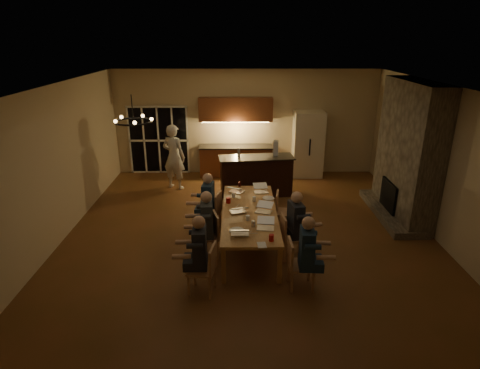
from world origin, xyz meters
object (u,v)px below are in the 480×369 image
chair_left_far (210,211)px  redcup_mid (228,200)px  chair_right_mid (293,237)px  laptop_f (261,188)px  mug_front (248,218)px  person_left_far (208,203)px  can_silver (253,224)px  laptop_d (264,207)px  laptop_e (237,187)px  chair_right_far (286,212)px  person_left_near (200,254)px  person_right_near (306,254)px  plate_far (268,198)px  bar_island (256,176)px  mug_mid (254,199)px  dining_table (249,228)px  plate_left (237,231)px  bar_blender (276,148)px  person_right_mid (295,225)px  person_left_mid (207,225)px  chair_left_near (202,269)px  chair_left_mid (206,236)px  laptop_a (240,228)px  laptop_b (266,223)px  standing_person (174,157)px  redcup_near (271,238)px  refrigerator (308,144)px  chandelier (133,121)px  can_cola (240,184)px  chair_right_near (301,264)px  mug_back (233,195)px  plate_near (266,221)px

chair_left_far → redcup_mid: (0.42, -0.23, 0.37)m
chair_left_far → chair_right_mid: bearing=68.4°
laptop_f → mug_front: laptop_f is taller
person_left_far → can_silver: size_ratio=11.50×
laptop_d → laptop_e: size_ratio=1.00×
chair_right_far → person_left_near: size_ratio=0.64×
chair_left_far → person_right_near: person_right_near is taller
can_silver → plate_far: (0.39, 1.38, -0.05)m
bar_island → mug_mid: bearing=-100.5°
dining_table → person_left_far: person_left_far is taller
plate_left → bar_blender: size_ratio=0.68×
bar_island → laptop_f: bearing=-95.7°
can_silver → person_right_mid: bearing=12.4°
person_left_mid → laptop_d: (1.12, 0.46, 0.17)m
dining_table → laptop_f: size_ratio=9.24×
laptop_d → redcup_mid: bearing=165.9°
chair_left_near → chair_left_mid: 1.18m
chair_right_mid → laptop_d: 0.84m
chair_left_near → person_left_mid: (0.02, 1.18, 0.24)m
laptop_a → plate_far: bearing=-111.6°
laptop_b → laptop_f: size_ratio=1.00×
standing_person → laptop_f: 3.24m
person_left_near → redcup_near: 1.27m
standing_person → bar_blender: 2.86m
redcup_mid → laptop_b: bearing=-59.8°
refrigerator → laptop_f: size_ratio=6.25×
standing_person → laptop_f: standing_person is taller
chair_left_mid → chandelier: bearing=-94.2°
mug_mid → plate_left: bearing=-105.0°
bar_island → can_cola: bar_island is taller
person_left_mid → chair_right_near: bearing=53.7°
person_right_near → mug_back: 2.68m
person_left_far → laptop_f: bearing=119.1°
plate_far → mug_back: bearing=174.2°
chair_right_far → laptop_e: (-1.09, 0.45, 0.42)m
dining_table → chandelier: (-2.01, -0.72, 2.38)m
refrigerator → mug_front: 5.20m
redcup_near → chair_right_mid: bearing=56.2°
chair_right_mid → laptop_f: bearing=13.0°
chair_right_mid → bar_blender: 3.54m
bar_island → chair_left_far: 2.40m
laptop_e → chair_left_near: bearing=106.0°
chair_left_mid → laptop_f: size_ratio=2.78×
plate_far → dining_table: bearing=-122.7°
chair_right_mid → bar_blender: bearing=-5.1°
person_right_near → can_silver: 1.26m
person_left_far → mug_mid: (0.99, -0.02, 0.11)m
plate_near → plate_left: 0.68m
person_right_near → person_left_mid: bearing=59.9°
mug_back → laptop_d: bearing=-52.0°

